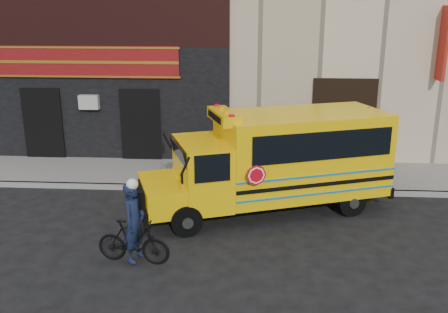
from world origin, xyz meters
TOP-DOWN VIEW (x-y plane):
  - ground at (0.00, 0.00)m, footprint 120.00×120.00m
  - curb at (0.00, 2.60)m, footprint 40.00×0.20m
  - sidewalk at (0.00, 4.10)m, footprint 40.00×3.00m
  - school_bus at (1.60, 1.29)m, footprint 7.21×4.35m
  - sign_pole at (4.16, 2.38)m, footprint 0.07×0.24m
  - bicycle at (-1.72, -2.00)m, footprint 1.73×0.71m
  - cyclist at (-1.69, -1.95)m, footprint 0.61×0.76m

SIDE VIEW (x-z plane):
  - ground at x=0.00m, z-range 0.00..0.00m
  - curb at x=0.00m, z-range 0.00..0.15m
  - sidewalk at x=0.00m, z-range 0.00..0.15m
  - bicycle at x=-1.72m, z-range 0.00..1.01m
  - cyclist at x=-1.69m, z-range 0.00..1.81m
  - school_bus at x=1.60m, z-range 0.05..2.97m
  - sign_pole at x=4.16m, z-range 0.16..2.92m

